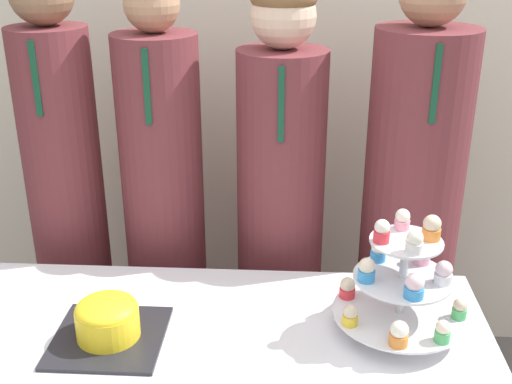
# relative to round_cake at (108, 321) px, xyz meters

# --- Properties ---
(wall_back) EXTENTS (9.00, 0.06, 2.70)m
(wall_back) POSITION_rel_round_cake_xyz_m (0.25, 1.13, 0.57)
(wall_back) COLOR beige
(wall_back) RESTS_ON ground_plane
(round_cake) EXTENTS (0.27, 0.27, 0.12)m
(round_cake) POSITION_rel_round_cake_xyz_m (0.00, 0.00, 0.00)
(round_cake) COLOR #232328
(round_cake) RESTS_ON table
(cupcake_stand) EXTENTS (0.34, 0.34, 0.32)m
(cupcake_stand) POSITION_rel_round_cake_xyz_m (0.73, 0.09, 0.09)
(cupcake_stand) COLOR silver
(cupcake_stand) RESTS_ON table
(student_0) EXTENTS (0.25, 0.25, 1.60)m
(student_0) POSITION_rel_round_cake_xyz_m (-0.29, 0.60, 0.01)
(student_0) COLOR brown
(student_0) RESTS_ON ground_plane
(student_1) EXTENTS (0.26, 0.27, 1.55)m
(student_1) POSITION_rel_round_cake_xyz_m (0.03, 0.60, -0.03)
(student_1) COLOR brown
(student_1) RESTS_ON ground_plane
(student_2) EXTENTS (0.28, 0.29, 1.54)m
(student_2) POSITION_rel_round_cake_xyz_m (0.41, 0.60, -0.03)
(student_2) COLOR brown
(student_2) RESTS_ON ground_plane
(student_3) EXTENTS (0.31, 0.32, 1.61)m
(student_3) POSITION_rel_round_cake_xyz_m (0.83, 0.60, -0.01)
(student_3) COLOR brown
(student_3) RESTS_ON ground_plane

